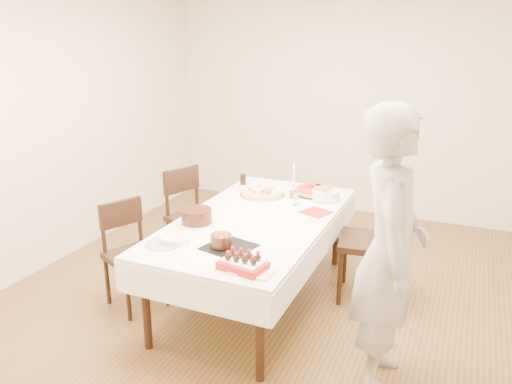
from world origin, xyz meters
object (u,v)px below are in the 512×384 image
at_px(pasta_bowl, 326,194).
at_px(chair_left_dessert, 135,256).
at_px(dining_table, 256,260).
at_px(layer_cake, 197,217).
at_px(strawberry_box, 243,264).
at_px(birthday_cake, 221,236).
at_px(pizza_white, 262,193).
at_px(cola_glass, 243,179).
at_px(pizza_pepperoni, 315,191).
at_px(person, 390,252).
at_px(taper_candle, 294,181).
at_px(chair_left_savory, 195,219).
at_px(chair_right_savory, 368,242).

bearing_deg(pasta_bowl, chair_left_dessert, -137.84).
relative_size(dining_table, layer_cake, 6.96).
xyz_separation_m(chair_left_dessert, strawberry_box, (1.17, -0.41, 0.34)).
bearing_deg(birthday_cake, pizza_white, 99.11).
height_order(cola_glass, strawberry_box, cola_glass).
bearing_deg(pizza_pepperoni, dining_table, -106.88).
height_order(dining_table, person, person).
xyz_separation_m(pasta_bowl, strawberry_box, (-0.10, -1.55, -0.01)).
relative_size(chair_left_dessert, cola_glass, 8.33).
height_order(chair_left_dessert, taper_candle, taper_candle).
relative_size(chair_left_savory, birthday_cake, 6.26).
height_order(chair_left_dessert, strawberry_box, chair_left_dessert).
bearing_deg(strawberry_box, dining_table, 108.45).
relative_size(dining_table, pasta_bowl, 8.67).
bearing_deg(birthday_cake, taper_candle, 85.82).
height_order(cola_glass, birthday_cake, birthday_cake).
relative_size(pizza_white, birthday_cake, 2.80).
bearing_deg(chair_right_savory, chair_left_dessert, -160.57).
height_order(chair_left_dessert, cola_glass, chair_left_dessert).
height_order(chair_right_savory, chair_left_dessert, chair_right_savory).
height_order(person, pizza_pepperoni, person).
relative_size(chair_right_savory, pasta_bowl, 4.11).
bearing_deg(chair_right_savory, chair_left_savory, 172.65).
bearing_deg(chair_right_savory, cola_glass, 156.52).
relative_size(chair_left_dessert, taper_candle, 2.78).
bearing_deg(chair_left_savory, pasta_bowl, -145.62).
distance_m(dining_table, strawberry_box, 1.01).
distance_m(pasta_bowl, taper_candle, 0.31).
bearing_deg(person, pasta_bowl, 20.48).
height_order(pasta_bowl, taper_candle, taper_candle).
height_order(pizza_pepperoni, layer_cake, layer_cake).
bearing_deg(chair_left_dessert, person, -159.77).
bearing_deg(chair_left_savory, chair_left_dessert, 107.75).
bearing_deg(birthday_cake, strawberry_box, -40.31).
height_order(person, cola_glass, person).
relative_size(birthday_cake, strawberry_box, 0.51).
distance_m(dining_table, chair_left_savory, 0.92).
bearing_deg(pizza_pepperoni, cola_glass, -178.30).
distance_m(person, pizza_white, 1.77).
xyz_separation_m(chair_left_dessert, pasta_bowl, (1.27, 1.15, 0.36)).
distance_m(chair_left_dessert, cola_glass, 1.37).
xyz_separation_m(chair_left_dessert, birthday_cake, (0.89, -0.17, 0.39)).
relative_size(pizza_white, layer_cake, 1.38).
relative_size(dining_table, person, 1.17).
height_order(pizza_pepperoni, taper_candle, taper_candle).
xyz_separation_m(cola_glass, strawberry_box, (0.78, -1.67, -0.02)).
bearing_deg(pizza_pepperoni, layer_cake, -118.85).
relative_size(layer_cake, birthday_cake, 2.03).
height_order(chair_right_savory, pizza_white, chair_right_savory).
xyz_separation_m(taper_candle, layer_cake, (-0.48, -0.92, -0.10)).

